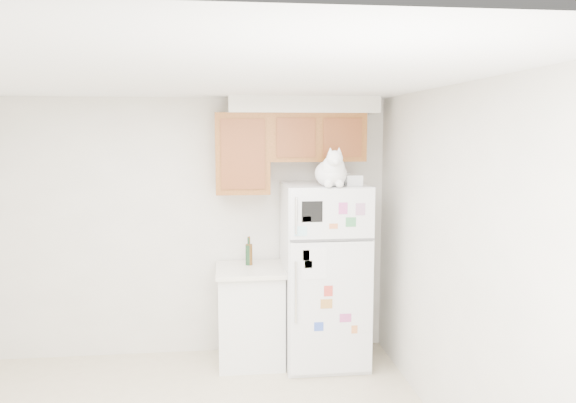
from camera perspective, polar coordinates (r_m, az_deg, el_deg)
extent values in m
cube|color=silver|center=(5.54, -9.84, -2.64)|extent=(3.80, 0.04, 2.50)
cube|color=silver|center=(3.91, 17.63, -6.97)|extent=(0.04, 4.00, 2.50)
cube|color=white|center=(3.48, -12.09, 12.26)|extent=(3.80, 4.00, 0.04)
cube|color=#9A4D21|center=(5.35, 2.88, 6.54)|extent=(0.90, 0.33, 0.45)
cube|color=#9A4D21|center=(5.28, -4.67, 4.89)|extent=(0.50, 0.33, 0.75)
cube|color=silver|center=(5.34, 1.54, 9.76)|extent=(1.40, 0.37, 0.15)
cube|color=white|center=(5.32, 3.69, -7.35)|extent=(0.76, 0.72, 1.70)
cube|color=white|center=(4.84, 4.54, -1.27)|extent=(0.74, 0.03, 0.44)
cube|color=white|center=(5.03, 4.45, -10.78)|extent=(0.74, 0.03, 1.19)
cube|color=#59595B|center=(4.88, 4.52, -3.88)|extent=(0.74, 0.03, 0.02)
cylinder|color=silver|center=(4.76, 0.83, -1.45)|extent=(0.02, 0.02, 0.32)
cylinder|color=silver|center=(4.90, 0.82, -9.21)|extent=(0.02, 0.02, 0.55)
cube|color=black|center=(4.79, 2.47, -1.04)|extent=(0.18, 0.00, 0.18)
cube|color=white|center=(4.87, 2.68, -6.28)|extent=(0.22, 0.00, 0.28)
cube|color=#DC8144|center=(5.12, 6.77, -12.79)|extent=(0.06, 0.00, 0.07)
cube|color=#DDD84E|center=(4.87, 2.09, -6.41)|extent=(0.07, 0.00, 0.07)
cube|color=#AD7CA0|center=(4.87, 7.37, -0.78)|extent=(0.08, 0.00, 0.11)
cube|color=#DC7944|center=(4.84, 4.65, -2.51)|extent=(0.07, 0.00, 0.05)
cube|color=gold|center=(4.85, 1.86, -5.49)|extent=(0.06, 0.00, 0.09)
cube|color=blue|center=(5.04, 3.15, -12.58)|extent=(0.08, 0.00, 0.08)
cube|color=silver|center=(5.14, 7.89, -12.77)|extent=(0.09, 0.00, 0.05)
cube|color=#B8498D|center=(5.06, 5.86, -11.69)|extent=(0.10, 0.00, 0.08)
cube|color=#3E8A51|center=(4.86, 6.40, -2.09)|extent=(0.09, 0.00, 0.08)
cube|color=#BB7F3A|center=(4.99, 3.93, -10.33)|extent=(0.11, 0.00, 0.08)
cube|color=#A5DDEB|center=(4.80, 1.30, -3.04)|extent=(0.11, 0.00, 0.08)
cube|color=#C54F9A|center=(4.83, 5.61, -0.70)|extent=(0.08, 0.00, 0.10)
cube|color=white|center=(4.79, 1.93, -1.91)|extent=(0.07, 0.00, 0.06)
cube|color=#CF3E33|center=(4.96, 4.12, -9.06)|extent=(0.08, 0.00, 0.10)
cube|color=white|center=(5.42, -3.81, -11.60)|extent=(0.60, 0.60, 0.88)
cube|color=white|center=(5.27, -3.84, -6.93)|extent=(0.64, 0.64, 0.04)
ellipsoid|color=white|center=(4.95, 4.36, 2.85)|extent=(0.28, 0.37, 0.24)
ellipsoid|color=white|center=(4.84, 4.61, 3.39)|extent=(0.20, 0.16, 0.22)
sphere|color=white|center=(4.78, 4.76, 4.36)|extent=(0.14, 0.14, 0.14)
cone|color=white|center=(4.77, 4.33, 5.19)|extent=(0.05, 0.05, 0.05)
cone|color=white|center=(4.79, 5.21, 5.19)|extent=(0.05, 0.05, 0.05)
cone|color=#D88C8C|center=(4.76, 4.34, 5.13)|extent=(0.03, 0.03, 0.03)
cone|color=#D88C8C|center=(4.78, 5.23, 5.12)|extent=(0.03, 0.03, 0.03)
sphere|color=white|center=(4.72, 4.90, 4.07)|extent=(0.06, 0.06, 0.06)
sphere|color=white|center=(4.80, 4.13, 1.83)|extent=(0.07, 0.07, 0.07)
sphere|color=white|center=(4.82, 5.26, 1.84)|extent=(0.07, 0.07, 0.07)
cylinder|color=white|center=(5.11, 5.38, 2.13)|extent=(0.17, 0.24, 0.08)
cube|color=white|center=(5.23, 5.26, 2.39)|extent=(0.21, 0.18, 0.10)
cube|color=white|center=(5.07, 6.63, 2.17)|extent=(0.16, 0.13, 0.09)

